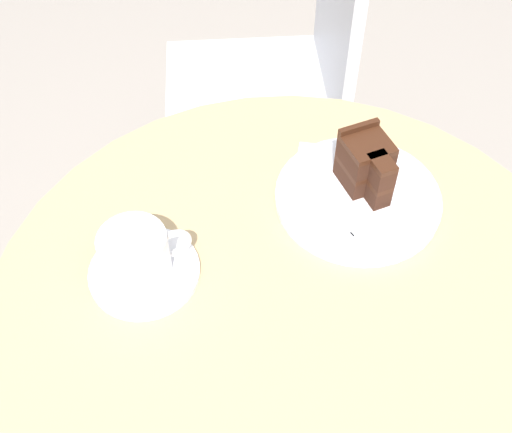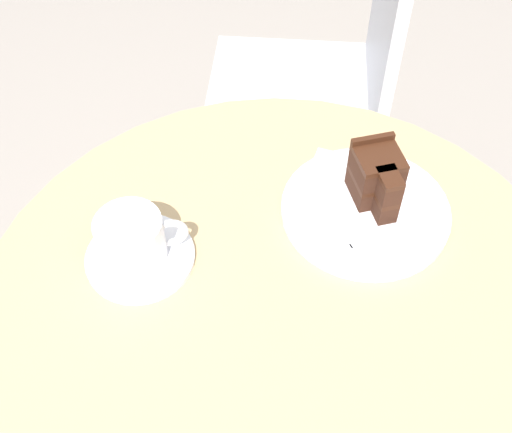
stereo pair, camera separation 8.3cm
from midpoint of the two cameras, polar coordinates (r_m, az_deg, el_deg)
The scene contains 9 objects.
cafe_table at distance 0.90m, azimuth 0.54°, elevation -11.53°, with size 0.78×0.78×0.72m.
saucer at distance 0.84m, azimuth -12.69°, elevation -5.00°, with size 0.14×0.14×0.01m.
coffee_cup at distance 0.81m, azimuth -13.50°, elevation -3.42°, with size 0.12×0.09×0.07m.
teaspoon at distance 0.86m, azimuth -13.95°, elevation -2.53°, with size 0.08×0.06×0.00m.
cake_plate at distance 0.90m, azimuth 6.45°, elevation 1.52°, with size 0.23×0.23×0.01m.
cake_slice at distance 0.88m, azimuth 7.18°, elevation 4.51°, with size 0.06×0.09×0.08m.
fork at distance 0.85m, azimuth 6.80°, elevation -1.30°, with size 0.14×0.04×0.00m.
napkin at distance 0.92m, azimuth 5.32°, elevation 3.16°, with size 0.18×0.18×0.00m.
cafe_chair at distance 1.42m, azimuth 1.19°, elevation 12.91°, with size 0.47×0.47×0.87m.
Camera 1 is at (-0.20, -0.38, 1.40)m, focal length 45.00 mm.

